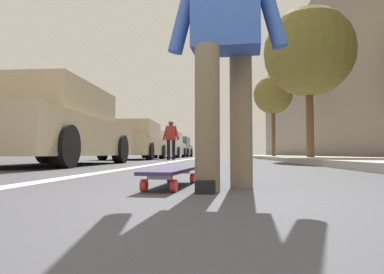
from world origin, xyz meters
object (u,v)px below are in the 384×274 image
object	(u,v)px
skater_person	(225,32)
street_tree_far	(273,95)
parked_car_near	(53,128)
parked_car_far	(165,146)
skateboard	(172,172)
street_tree_mid	(309,52)
parked_car_end	(177,147)
pedestrian_distant	(171,137)
parked_car_mid	(135,142)
traffic_light	(198,117)

from	to	relation	value
skater_person	street_tree_far	distance (m)	17.47
parked_car_near	parked_car_far	world-z (taller)	parked_car_near
skateboard	street_tree_far	distance (m)	17.53
street_tree_mid	skater_person	bearing A→B (deg)	162.88
parked_car_far	street_tree_far	size ratio (longest dim) A/B	0.97
parked_car_near	parked_car_far	distance (m)	13.26
parked_car_end	pedestrian_distant	bearing A→B (deg)	-173.51
parked_car_end	skateboard	bearing A→B (deg)	-172.48
parked_car_far	parked_car_end	bearing A→B (deg)	0.82
parked_car_end	street_tree_mid	world-z (taller)	street_tree_mid
parked_car_mid	parked_car_end	bearing A→B (deg)	-0.22
parked_car_near	skater_person	bearing A→B (deg)	-141.84
skateboard	street_tree_mid	xyz separation A→B (m)	(9.08, -3.19, 3.47)
parked_car_mid	skateboard	bearing A→B (deg)	-164.11
skater_person	pedestrian_distant	distance (m)	10.94
parked_car_near	street_tree_mid	bearing A→B (deg)	-49.75
parked_car_mid	parked_car_far	distance (m)	6.33
skater_person	parked_car_far	xyz separation A→B (m)	(17.35, 3.31, -0.23)
skater_person	parked_car_mid	bearing A→B (deg)	17.34
skater_person	street_tree_mid	bearing A→B (deg)	-17.12
skateboard	parked_car_end	distance (m)	23.31
street_tree_mid	parked_car_end	bearing A→B (deg)	23.99
skateboard	traffic_light	distance (m)	22.78
parked_car_end	street_tree_mid	xyz separation A→B (m)	(-14.02, -6.24, 2.85)
parked_car_near	street_tree_mid	xyz separation A→B (m)	(5.13, -6.06, 2.85)
street_tree_mid	traffic_light	bearing A→B (deg)	18.93
parked_car_end	parked_car_far	bearing A→B (deg)	-179.18
parked_car_end	street_tree_far	world-z (taller)	street_tree_far
parked_car_far	parked_car_end	world-z (taller)	parked_car_end
parked_car_mid	traffic_light	distance (m)	12.01
skateboard	traffic_light	xyz separation A→B (m)	(22.55, 1.43, 2.89)
parked_car_far	street_tree_mid	xyz separation A→B (m)	(-8.12, -6.15, 2.86)
parked_car_far	pedestrian_distant	size ratio (longest dim) A/B	3.01
parked_car_end	pedestrian_distant	world-z (taller)	pedestrian_distant
street_tree_far	parked_car_mid	bearing A→B (deg)	133.76
parked_car_near	parked_car_mid	bearing A→B (deg)	1.84
skateboard	parked_car_mid	distance (m)	11.32
parked_car_mid	street_tree_far	distance (m)	9.15
parked_car_mid	street_tree_far	size ratio (longest dim) A/B	0.98
parked_car_far	skater_person	bearing A→B (deg)	-169.20
skater_person	parked_car_mid	world-z (taller)	skater_person
skateboard	parked_car_far	world-z (taller)	parked_car_far
parked_car_near	street_tree_far	world-z (taller)	street_tree_far
skateboard	traffic_light	bearing A→B (deg)	3.63
street_tree_far	traffic_light	bearing A→B (deg)	39.22
street_tree_mid	pedestrian_distant	world-z (taller)	street_tree_mid
skater_person	street_tree_mid	xyz separation A→B (m)	(9.23, -2.84, 2.63)
parked_car_mid	street_tree_mid	size ratio (longest dim) A/B	0.90
parked_car_far	street_tree_mid	distance (m)	10.59
skateboard	parked_car_far	distance (m)	17.47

